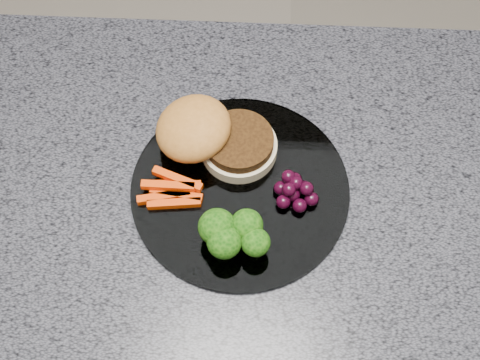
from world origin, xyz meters
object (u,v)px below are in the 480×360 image
island_cabinet (302,334)px  grape_bunch (295,190)px  plate (240,189)px  burger (210,136)px

island_cabinet → grape_bunch: (-0.05, 0.03, 0.49)m
plate → burger: burger is taller
burger → grape_bunch: burger is taller
island_cabinet → burger: (-0.15, 0.09, 0.50)m
island_cabinet → grape_bunch: size_ratio=22.70×
plate → burger: size_ratio=1.69×
plate → island_cabinet: bearing=-18.4°
grape_bunch → island_cabinet: bearing=-32.5°
island_cabinet → burger: size_ratio=7.82×
island_cabinet → plate: plate is taller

